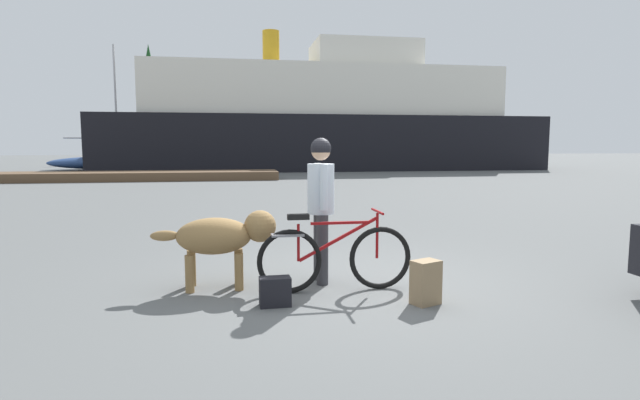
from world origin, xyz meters
TOP-DOWN VIEW (x-y plane):
  - ground_plane at (0.00, 0.00)m, footprint 160.00×160.00m
  - bicycle at (-0.29, -0.27)m, footprint 1.77×0.44m
  - person_cyclist at (-0.38, 0.14)m, footprint 0.32×0.53m
  - dog at (-1.54, 0.09)m, footprint 1.42×0.50m
  - backpack at (0.55, -0.88)m, footprint 0.33×0.29m
  - handbag_pannier at (-1.00, -0.68)m, footprint 0.33×0.19m
  - dock_pier at (-6.87, 18.90)m, footprint 15.11×2.37m
  - ferry_boat at (4.75, 28.33)m, footprint 28.67×8.05m
  - sailboat_moored at (-8.98, 29.81)m, footprint 8.96×2.51m
  - pine_tree_far_left at (-8.97, 44.17)m, footprint 3.06×3.06m
  - pine_tree_center at (2.25, 48.01)m, footprint 4.04×4.04m
  - pine_tree_far_right at (14.25, 44.32)m, footprint 3.93×3.93m
  - pine_tree_mid_back at (3.40, 50.26)m, footprint 4.07×4.07m

SIDE VIEW (x-z plane):
  - ground_plane at x=0.00m, z-range 0.00..0.00m
  - handbag_pannier at x=-1.00m, z-range 0.00..0.30m
  - dock_pier at x=-6.87m, z-range 0.00..0.40m
  - backpack at x=0.55m, z-range 0.00..0.46m
  - bicycle at x=-0.29m, z-range -0.07..0.85m
  - sailboat_moored at x=-8.98m, z-range -3.61..4.57m
  - dog at x=-1.54m, z-range 0.16..1.06m
  - person_cyclist at x=-0.38m, z-range 0.18..1.92m
  - ferry_boat at x=4.75m, z-range -1.31..7.77m
  - pine_tree_far_left at x=-8.97m, z-range 1.44..12.37m
  - pine_tree_center at x=2.25m, z-range 1.32..13.00m
  - pine_tree_mid_back at x=3.40m, z-range 1.21..13.12m
  - pine_tree_far_right at x=14.25m, z-range 1.40..13.29m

